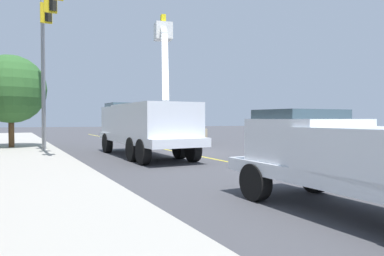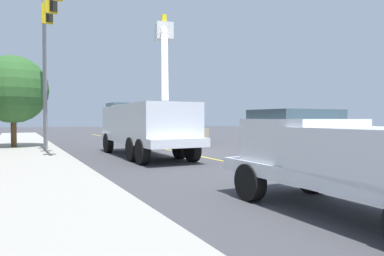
{
  "view_description": "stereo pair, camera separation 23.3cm",
  "coord_description": "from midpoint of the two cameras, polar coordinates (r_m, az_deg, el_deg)",
  "views": [
    {
      "loc": [
        -17.95,
        4.73,
        1.87
      ],
      "look_at": [
        -1.95,
        0.19,
        1.4
      ],
      "focal_mm": 32.97,
      "sensor_mm": 36.0,
      "label": 1
    },
    {
      "loc": [
        -18.01,
        4.51,
        1.87
      ],
      "look_at": [
        -1.95,
        0.19,
        1.4
      ],
      "focal_mm": 32.97,
      "sensor_mm": 36.0,
      "label": 2
    }
  ],
  "objects": [
    {
      "name": "street_tree_right",
      "position": [
        23.81,
        -27.51,
        5.59
      ],
      "size": [
        4.07,
        4.07,
        5.63
      ],
      "color": "brown",
      "rests_on": "ground"
    },
    {
      "name": "ground",
      "position": [
        18.66,
        -1.42,
        -4.13
      ],
      "size": [
        120.0,
        120.0,
        0.0
      ],
      "primitive_type": "plane",
      "color": "#47474C"
    },
    {
      "name": "passing_minivan",
      "position": [
        26.25,
        -2.23,
        -0.34
      ],
      "size": [
        5.09,
        2.85,
        1.69
      ],
      "color": "tan",
      "rests_on": "ground"
    },
    {
      "name": "utility_bucket_truck",
      "position": [
        17.34,
        -8.05,
        0.8
      ],
      "size": [
        8.54,
        4.14,
        7.49
      ],
      "color": "white",
      "rests_on": "ground"
    },
    {
      "name": "traffic_signal_mast",
      "position": [
        19.5,
        -22.72,
        13.72
      ],
      "size": [
        6.89,
        1.62,
        8.69
      ],
      "color": "gray",
      "rests_on": "ground"
    },
    {
      "name": "traffic_cone_mid_front",
      "position": [
        21.91,
        -6.71,
        -2.24
      ],
      "size": [
        0.4,
        0.4,
        0.81
      ],
      "color": "black",
      "rests_on": "ground"
    },
    {
      "name": "sidewalk_far_side",
      "position": [
        16.76,
        -25.27,
        -4.74
      ],
      "size": [
        59.45,
        15.88,
        0.12
      ],
      "primitive_type": "cube",
      "rotation": [
        0.0,
        0.0,
        0.21
      ],
      "color": "#B2ADA3",
      "rests_on": "ground"
    },
    {
      "name": "lane_centre_stripe",
      "position": [
        18.66,
        -1.42,
        -4.12
      ],
      "size": [
        48.96,
        10.46,
        0.01
      ],
      "primitive_type": "cube",
      "rotation": [
        0.0,
        0.0,
        0.21
      ],
      "color": "yellow",
      "rests_on": "ground"
    },
    {
      "name": "service_pickup_truck",
      "position": [
        7.4,
        24.27,
        -4.35
      ],
      "size": [
        5.91,
        3.21,
        2.06
      ],
      "color": "white",
      "rests_on": "ground"
    }
  ]
}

